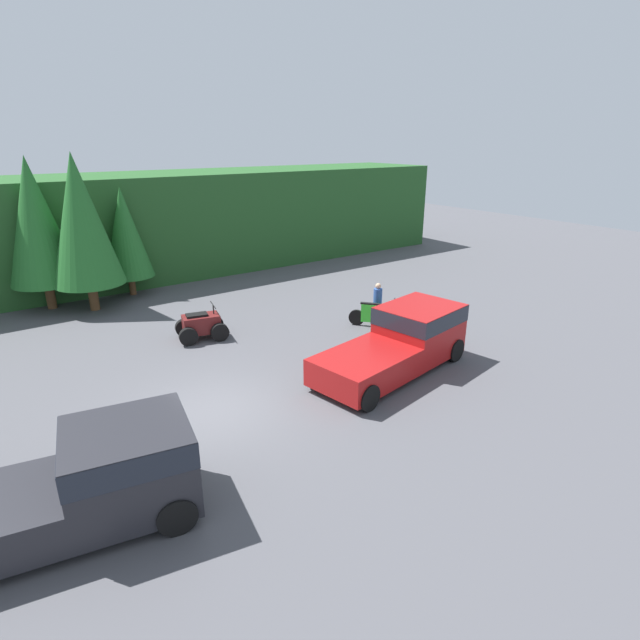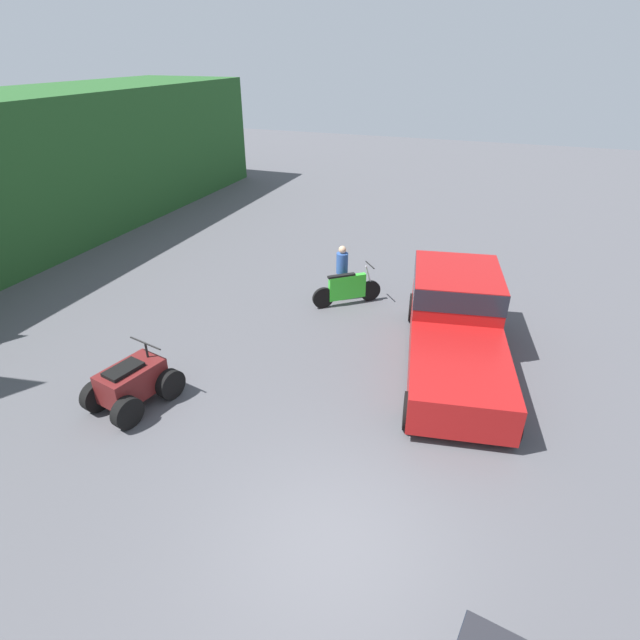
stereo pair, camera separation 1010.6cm
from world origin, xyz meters
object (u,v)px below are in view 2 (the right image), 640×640
Objects in this scene: dirt_bike at (347,289)px; rider_person at (342,270)px; pickup_truck_red at (456,320)px; quad_atv at (133,384)px.

dirt_bike is 1.03× the size of rider_person.
rider_person is (2.13, 3.62, -0.08)m from pickup_truck_red.
quad_atv is at bearing -154.21° from dirt_bike.
pickup_truck_red is 4.20m from rider_person.
pickup_truck_red is at bearing -52.48° from rider_person.
quad_atv reaches higher than dirt_bike.
pickup_truck_red is 3.81m from dirt_bike.
rider_person is (6.51, -2.59, 0.41)m from quad_atv.
dirt_bike is at bearing 51.97° from pickup_truck_red.
quad_atv is (-6.16, 2.88, 0.02)m from dirt_bike.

